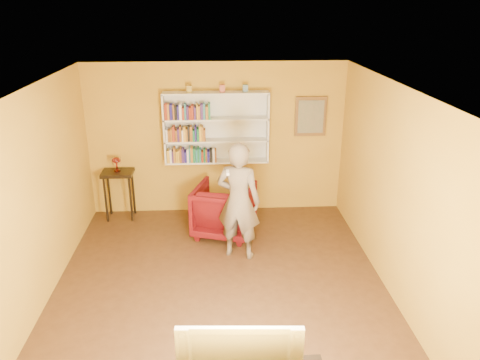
% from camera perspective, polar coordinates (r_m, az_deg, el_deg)
% --- Properties ---
extents(room_shell, '(5.30, 5.80, 2.88)m').
position_cam_1_polar(room_shell, '(6.07, -2.54, -4.70)').
color(room_shell, '#3E2614').
rests_on(room_shell, ground).
extents(bookshelf, '(1.80, 0.29, 1.23)m').
position_cam_1_polar(bookshelf, '(8.14, -2.90, 6.44)').
color(bookshelf, silver).
rests_on(bookshelf, room_shell).
extents(books_row_lower, '(0.85, 0.19, 0.26)m').
position_cam_1_polar(books_row_lower, '(8.18, -5.96, 3.03)').
color(books_row_lower, gold).
rests_on(books_row_lower, bookshelf).
extents(books_row_middle, '(0.67, 0.19, 0.27)m').
position_cam_1_polar(books_row_middle, '(8.08, -6.61, 5.59)').
color(books_row_middle, white).
rests_on(books_row_middle, bookshelf).
extents(books_row_upper, '(0.76, 0.19, 0.27)m').
position_cam_1_polar(books_row_upper, '(7.98, -6.44, 8.26)').
color(books_row_upper, maroon).
rests_on(books_row_upper, bookshelf).
extents(ornament_left, '(0.08, 0.08, 0.12)m').
position_cam_1_polar(ornament_left, '(7.95, -6.21, 10.98)').
color(ornament_left, '#A58C2F').
rests_on(ornament_left, bookshelf).
extents(ornament_centre, '(0.09, 0.09, 0.12)m').
position_cam_1_polar(ornament_centre, '(7.94, -2.18, 11.10)').
color(ornament_centre, '#AF4F3A').
rests_on(ornament_centre, bookshelf).
extents(ornament_right, '(0.09, 0.09, 0.12)m').
position_cam_1_polar(ornament_right, '(7.96, 0.65, 11.12)').
color(ornament_right, slate).
rests_on(ornament_right, bookshelf).
extents(framed_painting, '(0.55, 0.05, 0.70)m').
position_cam_1_polar(framed_painting, '(8.33, 8.61, 7.67)').
color(framed_painting, brown).
rests_on(framed_painting, room_shell).
extents(console_table, '(0.54, 0.41, 0.88)m').
position_cam_1_polar(console_table, '(8.42, -14.63, 0.05)').
color(console_table, black).
rests_on(console_table, ground).
extents(ruby_lustre, '(0.16, 0.16, 0.25)m').
position_cam_1_polar(ruby_lustre, '(8.31, -14.84, 2.20)').
color(ruby_lustre, maroon).
rests_on(ruby_lustre, console_table).
extents(armchair, '(1.15, 1.17, 0.85)m').
position_cam_1_polar(armchair, '(7.71, -1.92, -3.64)').
color(armchair, '#45040C').
rests_on(armchair, ground).
extents(person, '(0.76, 0.62, 1.79)m').
position_cam_1_polar(person, '(6.86, -0.17, -2.61)').
color(person, '#67594B').
rests_on(person, ground).
extents(game_remote, '(0.04, 0.15, 0.04)m').
position_cam_1_polar(game_remote, '(6.30, -1.51, 0.93)').
color(game_remote, white).
rests_on(game_remote, person).
extents(television, '(1.07, 0.20, 0.61)m').
position_cam_1_polar(television, '(4.27, -0.05, -19.88)').
color(television, black).
rests_on(television, tv_cabinet).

